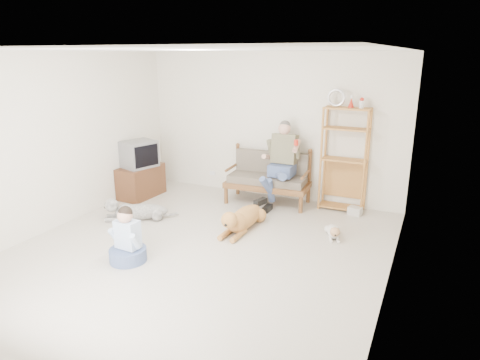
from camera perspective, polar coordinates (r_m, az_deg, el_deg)
The scene contains 17 objects.
floor at distance 6.09m, azimuth -5.58°, elevation -9.44°, with size 5.50×5.50×0.00m, color beige.
ceiling at distance 5.48m, azimuth -6.39°, elevation 16.86°, with size 5.50×5.50×0.00m, color white.
wall_back at distance 8.07m, azimuth 4.11°, elevation 7.13°, with size 5.00×5.00×0.00m, color silver.
wall_front at distance 3.67m, azimuth -28.52°, elevation -6.43°, with size 5.00×5.00×0.00m, color silver.
wall_left at distance 7.22m, azimuth -23.35°, elevation 4.72°, with size 5.50×5.50×0.00m, color silver.
wall_right at distance 4.89m, azimuth 20.16°, elevation -0.03°, with size 5.50×5.50×0.00m, color silver.
loveseat at distance 7.87m, azimuth 3.87°, elevation 0.44°, with size 1.54×0.80×0.95m.
man at distance 7.56m, azimuth 5.11°, elevation 1.46°, with size 0.58×0.83×1.35m.
etagere at distance 7.58m, azimuth 13.71°, elevation 2.81°, with size 0.80×0.35×2.10m.
book_stack at distance 7.60m, azimuth 15.07°, elevation -4.00°, with size 0.22×0.16×0.14m, color silver.
tv_stand at distance 8.44m, azimuth -13.09°, elevation -0.16°, with size 0.55×0.92×0.60m.
crt_tv at distance 8.26m, azimuth -13.30°, elevation 3.39°, with size 0.63×0.71×0.49m.
wall_outlet at distance 8.80m, azimuth -3.69°, elevation 0.91°, with size 0.12×0.02×0.08m, color white.
golden_retriever at distance 6.71m, azimuth 0.24°, elevation -5.21°, with size 0.37×1.43×0.43m.
shaggy_dog at distance 7.33m, azimuth -13.86°, elevation -3.99°, with size 1.09×0.76×0.37m.
terrier at distance 6.60m, azimuth 12.37°, elevation -6.77°, with size 0.30×0.58×0.22m.
child at distance 5.88m, azimuth -14.79°, elevation -7.94°, with size 0.49×0.49×0.77m.
Camera 1 is at (2.82, -4.70, 2.65)m, focal length 32.00 mm.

